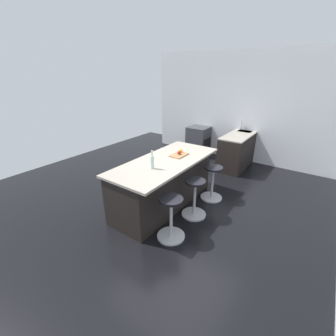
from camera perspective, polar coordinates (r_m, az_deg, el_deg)
The scene contains 12 objects.
ground_plane at distance 4.62m, azimuth 2.63°, elevation -8.50°, with size 8.14×8.14×0.00m, color black.
interior_partition_left at distance 6.86m, azimuth 17.69°, elevation 14.16°, with size 0.12×5.38×2.95m.
sink_cabinet at distance 6.68m, azimuth 17.82°, elevation 4.87°, with size 1.98×0.60×1.17m.
oven_range at distance 7.16m, azimuth 7.62°, elevation 6.81°, with size 0.60×0.61×0.86m.
kitchen_island at distance 4.34m, azimuth -1.05°, elevation -3.59°, with size 2.31×0.99×0.93m.
stool_by_window at distance 4.67m, azimuth 11.05°, elevation -3.91°, with size 0.44×0.44×0.70m.
stool_middle at distance 4.09m, azimuth 6.66°, elevation -7.77°, with size 0.44×0.44×0.70m.
stool_near_camera at distance 3.57m, azimuth 0.78°, elevation -12.76°, with size 0.44×0.44×0.70m.
cutting_board at distance 4.37m, azimuth 2.78°, elevation 3.29°, with size 0.36×0.24×0.02m, color olive.
apple_red at distance 4.37m, azimuth 2.81°, elevation 3.90°, with size 0.07×0.07×0.07m, color red.
apple_yellow at distance 4.50m, azimuth 3.21°, elevation 4.47°, with size 0.07×0.07×0.07m, color gold.
water_bottle at distance 3.74m, azimuth -3.98°, elevation 1.62°, with size 0.06×0.06×0.31m.
Camera 1 is at (3.33, 2.10, 2.42)m, focal length 24.29 mm.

